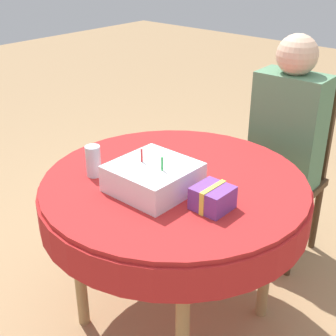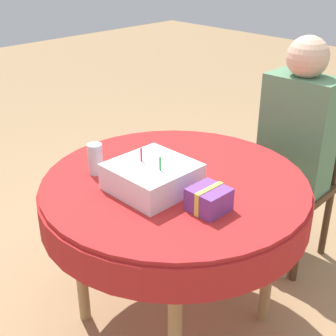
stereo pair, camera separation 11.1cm
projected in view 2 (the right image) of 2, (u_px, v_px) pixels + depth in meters
ground_plane at (174, 317)px, 2.14m from camera, size 12.00×12.00×0.00m
dining_table at (175, 199)px, 1.86m from camera, size 1.06×1.06×0.71m
chair at (299, 172)px, 2.41m from camera, size 0.38×0.38×0.92m
person at (295, 138)px, 2.25m from camera, size 0.34×0.29×1.18m
birthday_cake at (152, 177)px, 1.74m from camera, size 0.28×0.28×0.15m
drinking_glass at (95, 159)px, 1.85m from camera, size 0.06×0.06×0.13m
gift_box at (209, 199)px, 1.61m from camera, size 0.12×0.13×0.09m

